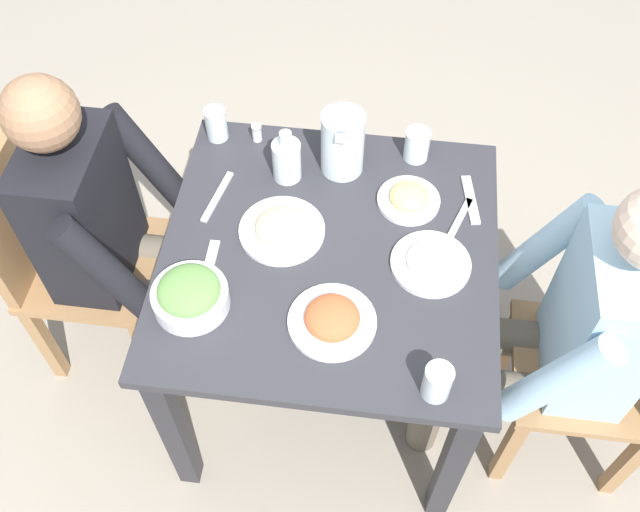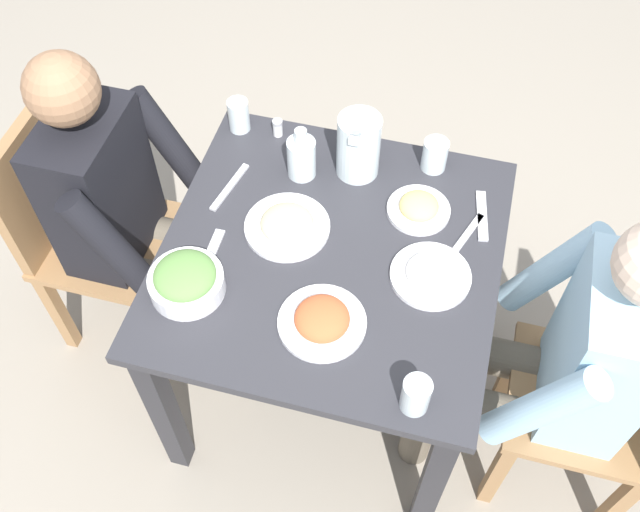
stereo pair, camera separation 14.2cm
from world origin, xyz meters
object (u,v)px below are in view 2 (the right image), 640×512
diner_near (558,356)px  salad_bowl (186,280)px  diner_far (133,209)px  water_pitcher (358,146)px  chair_near (622,399)px  salt_shaker (278,128)px  oil_carafe (301,159)px  plate_rice_curry (322,320)px  plate_fries (419,208)px  water_glass_near_right (435,155)px  water_glass_far_left (239,115)px  plate_yoghurt (431,274)px  dining_table (331,279)px  water_glass_by_pitcher (416,395)px  chair_far (82,226)px  plate_beans (287,225)px

diner_near → salad_bowl: size_ratio=6.13×
diner_far → water_pitcher: size_ratio=6.07×
chair_near → salt_shaker: size_ratio=15.89×
chair_near → oil_carafe: size_ratio=5.22×
salt_shaker → diner_near: bearing=-118.0°
plate_rice_curry → plate_fries: 0.44m
water_glass_near_right → chair_near: bearing=-126.5°
water_pitcher → water_glass_far_left: bearing=78.7°
plate_yoghurt → plate_fries: 0.22m
dining_table → chair_near: size_ratio=1.02×
water_glass_by_pitcher → salt_shaker: bearing=36.2°
diner_near → water_glass_near_right: (0.45, 0.41, 0.16)m
chair_far → water_pitcher: (0.22, -0.82, 0.35)m
water_glass_far_left → water_glass_by_pitcher: bearing=-138.2°
plate_fries → water_glass_by_pitcher: water_glass_by_pitcher is taller
diner_far → plate_rice_curry: (-0.30, -0.65, 0.13)m
diner_near → water_glass_far_left: 1.10m
plate_fries → diner_far: bearing=97.8°
water_glass_far_left → oil_carafe: 0.26m
salad_bowl → water_glass_far_left: (0.58, 0.06, 0.01)m
water_glass_by_pitcher → water_glass_near_right: size_ratio=1.04×
plate_rice_curry → oil_carafe: oil_carafe is taller
plate_yoghurt → plate_fries: size_ratio=1.20×
diner_near → plate_yoghurt: size_ratio=5.59×
chair_far → diner_near: 1.45m
water_pitcher → salad_bowl: 0.60m
plate_beans → plate_yoghurt: bearing=-98.4°
dining_table → chair_near: (-0.09, -0.82, -0.13)m
chair_far → diner_near: bearing=-96.8°
water_glass_far_left → chair_far: bearing=123.3°
water_glass_near_right → water_glass_far_left: (0.01, 0.58, 0.00)m
diner_far → water_glass_by_pitcher: (-0.45, -0.90, 0.16)m
salad_bowl → diner_far: bearing=46.4°
diner_far → plate_fries: 0.83m
plate_fries → water_glass_by_pitcher: (-0.56, -0.09, 0.03)m
water_glass_by_pitcher → salt_shaker: water_glass_by_pitcher is taller
water_glass_far_left → oil_carafe: oil_carafe is taller
water_glass_by_pitcher → water_glass_far_left: water_glass_far_left is taller
chair_far → water_glass_near_right: (0.28, -1.02, 0.30)m
plate_beans → plate_fries: plate_fries is taller
dining_table → plate_yoghurt: plate_yoghurt is taller
plate_beans → plate_rice_curry: 0.31m
water_glass_by_pitcher → water_glass_near_right: 0.74m
plate_rice_curry → plate_fries: bearing=-21.7°
chair_near → plate_yoghurt: chair_near is taller
plate_beans → plate_rice_curry: plate_rice_curry is taller
plate_yoghurt → salt_shaker: bearing=53.2°
chair_far → salt_shaker: bearing=-62.3°
water_glass_near_right → water_glass_far_left: 0.58m
plate_fries → salt_shaker: 0.49m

